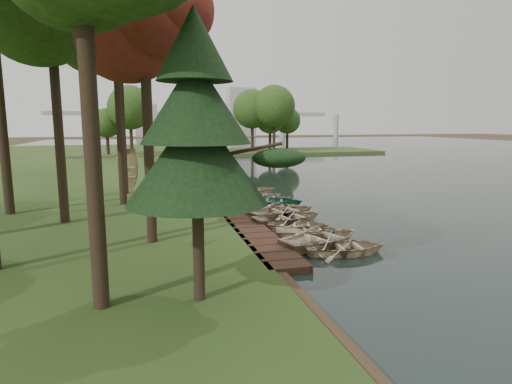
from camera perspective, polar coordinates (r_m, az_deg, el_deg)
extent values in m
plane|color=#3D2F1D|center=(22.66, 1.84, -3.99)|extent=(300.00, 300.00, 0.00)
cube|color=black|center=(55.10, 26.65, 2.89)|extent=(130.00, 200.00, 0.05)
cube|color=#362014|center=(22.24, -2.12, -3.85)|extent=(1.60, 16.00, 0.30)
cube|color=#37471F|center=(72.74, -3.32, 5.32)|extent=(50.00, 14.00, 0.45)
cylinder|color=black|center=(71.76, -22.07, 6.71)|extent=(0.50, 0.50, 4.80)
sphere|color=#2B4A19|center=(71.73, -22.24, 9.58)|extent=(5.60, 5.60, 5.60)
cylinder|color=black|center=(71.22, -16.71, 6.98)|extent=(0.50, 0.50, 4.80)
sphere|color=#2B4A19|center=(71.20, -16.84, 9.87)|extent=(5.60, 5.60, 5.60)
cylinder|color=black|center=(71.31, -11.31, 7.19)|extent=(0.50, 0.50, 4.80)
sphere|color=#2B4A19|center=(71.29, -11.40, 10.08)|extent=(5.60, 5.60, 5.60)
cylinder|color=black|center=(72.02, -5.97, 7.34)|extent=(0.50, 0.50, 4.80)
sphere|color=#2B4A19|center=(72.00, -6.01, 10.20)|extent=(5.60, 5.60, 5.60)
cylinder|color=black|center=(73.33, -0.77, 7.42)|extent=(0.50, 0.50, 4.80)
sphere|color=#2B4A19|center=(73.31, -0.77, 10.23)|extent=(5.60, 5.60, 5.60)
cylinder|color=black|center=(75.21, 4.21, 7.44)|extent=(0.50, 0.50, 4.80)
sphere|color=#2B4A19|center=(75.19, 4.24, 10.18)|extent=(5.60, 5.60, 5.60)
cylinder|color=black|center=(77.62, 8.91, 7.41)|extent=(0.50, 0.50, 4.80)
sphere|color=#2B4A19|center=(77.60, 8.98, 10.07)|extent=(5.60, 5.60, 5.60)
cube|color=#A5A5A0|center=(142.11, -8.22, 10.28)|extent=(90.00, 4.00, 1.20)
cylinder|color=#A5A5A0|center=(141.81, -20.44, 8.19)|extent=(1.80, 1.80, 8.00)
cylinder|color=#A5A5A0|center=(141.29, -12.26, 8.55)|extent=(1.80, 1.80, 8.00)
cylinder|color=#A5A5A0|center=(143.58, -4.17, 8.75)|extent=(1.80, 1.80, 8.00)
cylinder|color=#A5A5A0|center=(148.55, 3.53, 8.77)|extent=(1.80, 1.80, 8.00)
cylinder|color=#A5A5A0|center=(155.94, 10.61, 8.65)|extent=(1.80, 1.80, 8.00)
cube|color=#A5A5A0|center=(165.22, -2.02, 10.56)|extent=(10.00, 8.00, 18.00)
cube|color=#A5A5A0|center=(166.15, -14.42, 9.24)|extent=(8.00, 8.00, 12.00)
imported|color=beige|center=(17.40, 11.81, -6.94)|extent=(3.59, 2.76, 0.69)
imported|color=beige|center=(18.31, 8.86, -5.85)|extent=(4.60, 3.91, 0.81)
imported|color=beige|center=(19.61, 7.22, -5.02)|extent=(3.64, 2.98, 0.66)
imported|color=beige|center=(20.82, 5.64, -4.20)|extent=(3.58, 3.08, 0.62)
imported|color=beige|center=(22.10, 4.36, -3.17)|extent=(4.27, 3.40, 0.79)
imported|color=beige|center=(23.52, 3.63, -2.35)|extent=(4.61, 3.79, 0.83)
imported|color=beige|center=(24.83, 2.28, -1.85)|extent=(4.03, 3.32, 0.73)
imported|color=teal|center=(26.36, 1.97, -1.09)|extent=(4.73, 4.09, 0.82)
imported|color=beige|center=(27.84, 1.19, -0.64)|extent=(4.09, 3.53, 0.71)
imported|color=beige|center=(29.12, 0.40, -0.29)|extent=(3.50, 2.90, 0.63)
imported|color=beige|center=(30.62, -0.81, 0.34)|extent=(4.05, 3.06, 0.79)
imported|color=beige|center=(31.74, -16.29, 0.60)|extent=(3.77, 3.65, 0.64)
cylinder|color=black|center=(11.60, -21.12, 7.42)|extent=(0.43, 0.43, 9.28)
cylinder|color=black|center=(17.73, -14.16, 6.87)|extent=(0.41, 0.41, 8.47)
ellipsoid|color=maroon|center=(18.07, -14.72, 20.40)|extent=(4.01, 4.01, 3.41)
cylinder|color=black|center=(22.80, -24.94, 9.05)|extent=(0.45, 0.45, 10.29)
ellipsoid|color=#2B4A19|center=(23.43, -25.86, 21.71)|extent=(5.13, 5.13, 4.36)
cylinder|color=black|center=(26.75, -17.72, 8.72)|extent=(0.43, 0.43, 9.68)
ellipsoid|color=#2B4A19|center=(27.17, -18.25, 18.97)|extent=(4.74, 4.74, 4.03)
cylinder|color=black|center=(30.83, -17.43, 8.75)|extent=(0.43, 0.43, 9.68)
ellipsoid|color=#2B4A19|center=(31.20, -17.88, 17.66)|extent=(4.12, 4.12, 3.51)
cylinder|color=black|center=(11.92, -7.68, -6.85)|extent=(0.32, 0.32, 3.19)
cone|color=black|center=(11.49, -7.94, 4.92)|extent=(3.80, 3.80, 2.60)
cone|color=black|center=(11.47, -8.10, 12.03)|extent=(2.90, 2.90, 2.25)
cone|color=black|center=(11.63, -8.27, 19.06)|extent=(2.00, 2.00, 1.90)
cone|color=#3F661E|center=(17.64, -7.72, -5.30)|extent=(0.60, 0.60, 0.96)
cone|color=#3F661E|center=(25.34, -9.47, -0.90)|extent=(0.60, 0.60, 0.95)
cone|color=#3F661E|center=(25.77, -13.19, -0.79)|extent=(0.60, 0.60, 1.01)
cone|color=#3F661E|center=(26.18, -9.43, -0.53)|extent=(0.60, 0.60, 1.00)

